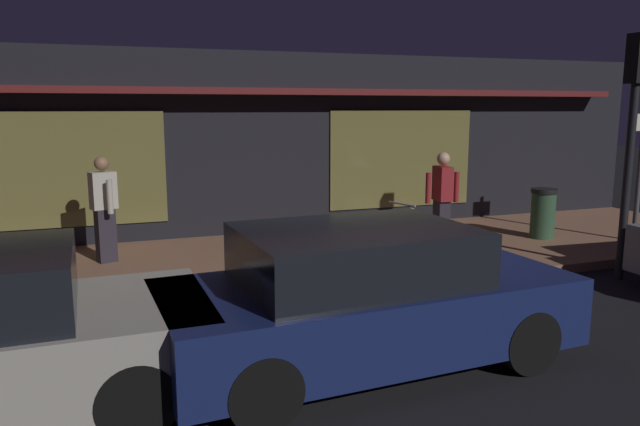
{
  "coord_description": "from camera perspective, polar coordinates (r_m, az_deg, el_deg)",
  "views": [
    {
      "loc": [
        -2.69,
        -6.24,
        2.57
      ],
      "look_at": [
        0.45,
        2.4,
        0.95
      ],
      "focal_mm": 33.89,
      "sensor_mm": 36.0,
      "label": 1
    }
  ],
  "objects": [
    {
      "name": "ground_plane",
      "position": [
        7.27,
        3.2,
        -10.74
      ],
      "size": [
        60.0,
        60.0,
        0.0
      ],
      "primitive_type": "plane",
      "color": "black"
    },
    {
      "name": "sidewalk_slab",
      "position": [
        9.94,
        -3.62,
        -4.56
      ],
      "size": [
        18.0,
        4.0,
        0.15
      ],
      "primitive_type": "cube",
      "color": "#8C6047",
      "rests_on": "ground_plane"
    },
    {
      "name": "storefront_building",
      "position": [
        12.93,
        -7.98,
        6.51
      ],
      "size": [
        18.0,
        3.3,
        3.6
      ],
      "color": "black",
      "rests_on": "ground_plane"
    },
    {
      "name": "motorcycle",
      "position": [
        9.09,
        5.54,
        -2.26
      ],
      "size": [
        1.65,
        0.75,
        0.97
      ],
      "color": "black",
      "rests_on": "sidewalk_slab"
    },
    {
      "name": "person_photographer",
      "position": [
        9.99,
        -19.72,
        0.53
      ],
      "size": [
        0.43,
        0.6,
        1.67
      ],
      "color": "#28232D",
      "rests_on": "sidewalk_slab"
    },
    {
      "name": "person_bystander",
      "position": [
        10.47,
        11.45,
        1.32
      ],
      "size": [
        0.62,
        0.4,
        1.67
      ],
      "color": "#28232D",
      "rests_on": "sidewalk_slab"
    },
    {
      "name": "sign_post",
      "position": [
        12.3,
        27.98,
        3.89
      ],
      "size": [
        0.44,
        0.09,
        2.4
      ],
      "color": "#47474C",
      "rests_on": "sidewalk_slab"
    },
    {
      "name": "trash_bin",
      "position": [
        11.97,
        20.31,
        0.0
      ],
      "size": [
        0.48,
        0.48,
        0.93
      ],
      "color": "#2D4C33",
      "rests_on": "sidewalk_slab"
    },
    {
      "name": "traffic_light_pole",
      "position": [
        9.94,
        27.48,
        8.35
      ],
      "size": [
        0.24,
        0.33,
        3.6
      ],
      "color": "black",
      "rests_on": "ground_plane"
    },
    {
      "name": "parked_car_far",
      "position": [
        6.06,
        4.22,
        -7.99
      ],
      "size": [
        4.19,
        1.98,
        1.42
      ],
      "color": "black",
      "rests_on": "ground_plane"
    }
  ]
}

